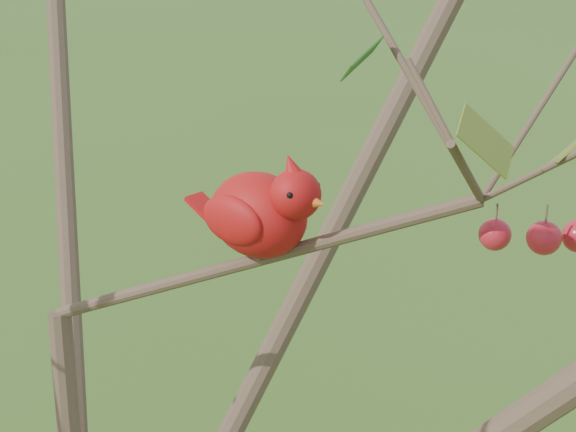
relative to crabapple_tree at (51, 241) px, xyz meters
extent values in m
sphere|color=#B01825|center=(0.54, 0.12, 0.02)|extent=(0.04, 0.04, 0.04)
sphere|color=#B01825|center=(0.60, 0.06, 0.04)|extent=(0.04, 0.04, 0.04)
ellipsoid|color=#A8100E|center=(0.25, 0.10, 0.02)|extent=(0.17, 0.15, 0.11)
sphere|color=#A8100E|center=(0.30, 0.07, 0.07)|extent=(0.09, 0.09, 0.06)
cone|color=#A8100E|center=(0.30, 0.07, 0.10)|extent=(0.06, 0.05, 0.05)
cone|color=#D85914|center=(0.33, 0.06, 0.06)|extent=(0.04, 0.03, 0.02)
ellipsoid|color=black|center=(0.32, 0.06, 0.06)|extent=(0.03, 0.04, 0.03)
cube|color=#A8100E|center=(0.17, 0.13, 0.00)|extent=(0.09, 0.06, 0.05)
ellipsoid|color=#A8100E|center=(0.26, 0.14, 0.03)|extent=(0.10, 0.07, 0.06)
ellipsoid|color=#A8100E|center=(0.22, 0.06, 0.03)|extent=(0.10, 0.07, 0.06)
camera|label=1|loc=(0.57, -0.92, 0.41)|focal=55.00mm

